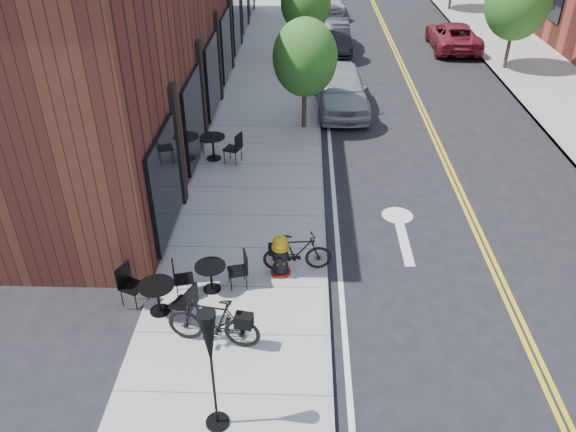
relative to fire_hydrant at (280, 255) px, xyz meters
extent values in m
plane|color=black|center=(1.09, -0.52, -0.62)|extent=(120.00, 120.00, 0.00)
cube|color=#9E9B93|center=(-0.91, 9.48, -0.56)|extent=(4.00, 70.00, 0.12)
cylinder|color=#382B1E|center=(0.49, 8.48, 0.31)|extent=(0.16, 0.16, 1.61)
ellipsoid|color=#255F1E|center=(0.49, 8.48, 1.99)|extent=(2.20, 2.20, 2.64)
cylinder|color=#382B1E|center=(0.49, 16.48, 0.34)|extent=(0.16, 0.16, 1.68)
ellipsoid|color=#255F1E|center=(0.49, 16.48, 2.10)|extent=(2.30, 2.30, 2.76)
cylinder|color=#382B1E|center=(0.49, 24.48, 0.29)|extent=(0.16, 0.16, 1.57)
cylinder|color=#382B1E|center=(9.69, 15.48, 0.41)|extent=(0.16, 0.16, 1.82)
ellipsoid|color=#255F1E|center=(9.69, 15.48, 2.44)|extent=(2.80, 2.80, 3.36)
cylinder|color=maroon|center=(0.00, 0.00, -0.47)|extent=(0.57, 0.57, 0.07)
cylinder|color=black|center=(0.00, 0.00, -0.12)|extent=(0.44, 0.44, 0.69)
cylinder|color=#C59212|center=(0.00, 0.00, 0.23)|extent=(0.49, 0.49, 0.05)
cylinder|color=#C59212|center=(0.00, 0.00, 0.33)|extent=(0.42, 0.42, 0.16)
ellipsoid|color=#C59212|center=(0.00, 0.00, 0.42)|extent=(0.41, 0.41, 0.20)
cylinder|color=#C59212|center=(0.00, 0.00, 0.52)|extent=(0.07, 0.07, 0.07)
imported|color=black|center=(-1.22, -2.27, 0.07)|extent=(1.95, 0.85, 1.13)
imported|color=black|center=(0.38, 0.16, -0.02)|extent=(1.63, 0.58, 0.96)
cylinder|color=black|center=(-2.51, -1.39, -0.48)|extent=(0.57, 0.57, 0.03)
cylinder|color=black|center=(-2.51, -1.39, -0.14)|extent=(0.08, 0.08, 0.69)
cylinder|color=black|center=(-2.51, -1.39, 0.21)|extent=(0.99, 0.99, 0.03)
cylinder|color=black|center=(-1.51, -0.63, -0.49)|extent=(0.49, 0.49, 0.03)
cylinder|color=black|center=(-1.51, -0.63, -0.17)|extent=(0.07, 0.07, 0.63)
cylinder|color=black|center=(-1.51, -0.63, 0.15)|extent=(0.84, 0.84, 0.03)
cylinder|color=black|center=(-2.38, 5.82, -0.48)|extent=(0.60, 0.60, 0.03)
cylinder|color=black|center=(-2.38, 5.82, -0.12)|extent=(0.08, 0.08, 0.74)
cylinder|color=black|center=(-2.38, 5.82, 0.26)|extent=(1.03, 1.03, 0.03)
cylinder|color=black|center=(-0.91, -4.14, -0.48)|extent=(0.40, 0.40, 0.04)
cylinder|color=black|center=(-0.91, -4.14, 0.73)|extent=(0.04, 0.04, 2.41)
cone|color=black|center=(-0.91, -4.14, 1.46)|extent=(0.29, 0.29, 1.07)
imported|color=#9A9DA2|center=(1.89, 10.53, 0.20)|extent=(2.15, 4.89, 1.64)
imported|color=black|center=(1.89, 18.40, 0.11)|extent=(1.79, 4.50, 1.46)
imported|color=silver|center=(1.89, 27.15, 0.01)|extent=(2.10, 4.49, 1.27)
imported|color=maroon|center=(8.00, 18.86, 0.05)|extent=(2.38, 4.91, 1.35)
camera|label=1|loc=(0.48, -10.28, 7.63)|focal=35.00mm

